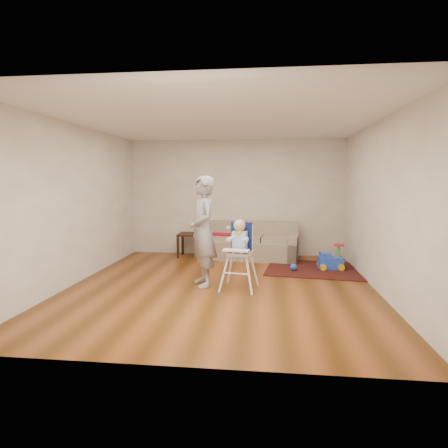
# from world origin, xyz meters

# --- Properties ---
(ground) EXTENTS (5.50, 5.50, 0.00)m
(ground) POSITION_xyz_m (0.00, 0.00, 0.00)
(ground) COLOR #4C2809
(ground) RESTS_ON ground
(room_envelope) EXTENTS (5.04, 5.52, 2.72)m
(room_envelope) POSITION_xyz_m (0.00, 0.53, 1.88)
(room_envelope) COLOR beige
(room_envelope) RESTS_ON ground
(sofa) EXTENTS (2.22, 1.14, 0.82)m
(sofa) POSITION_xyz_m (0.36, 2.30, 0.41)
(sofa) COLOR gray
(sofa) RESTS_ON ground
(side_table) EXTENTS (0.54, 0.54, 0.54)m
(side_table) POSITION_xyz_m (-1.01, 2.37, 0.27)
(side_table) COLOR black
(side_table) RESTS_ON ground
(area_rug) EXTENTS (2.21, 1.77, 0.02)m
(area_rug) POSITION_xyz_m (1.79, 1.38, 0.01)
(area_rug) COLOR black
(area_rug) RESTS_ON ground
(ride_on_toy) EXTENTS (0.48, 0.36, 0.50)m
(ride_on_toy) POSITION_xyz_m (2.01, 1.41, 0.27)
(ride_on_toy) COLOR blue
(ride_on_toy) RESTS_ON area_rug
(toy_ball) EXTENTS (0.13, 0.13, 0.13)m
(toy_ball) POSITION_xyz_m (1.27, 1.18, 0.08)
(toy_ball) COLOR blue
(toy_ball) RESTS_ON area_rug
(high_chair) EXTENTS (0.61, 0.61, 1.15)m
(high_chair) POSITION_xyz_m (0.31, -0.13, 0.55)
(high_chair) COLOR white
(high_chair) RESTS_ON ground
(adult) EXTENTS (0.68, 0.79, 1.83)m
(adult) POSITION_xyz_m (-0.31, 0.01, 0.92)
(adult) COLOR #9B9B9E
(adult) RESTS_ON ground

